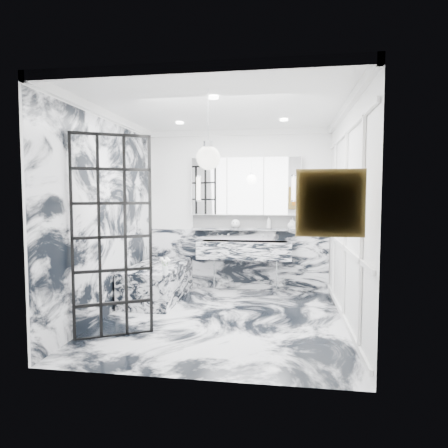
% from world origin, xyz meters
% --- Properties ---
extents(floor, '(3.60, 3.60, 0.00)m').
position_xyz_m(floor, '(0.00, 0.00, 0.00)').
color(floor, silver).
rests_on(floor, ground).
extents(ceiling, '(3.60, 3.60, 0.00)m').
position_xyz_m(ceiling, '(0.00, 0.00, 2.80)').
color(ceiling, white).
rests_on(ceiling, wall_back).
extents(wall_back, '(3.60, 0.00, 3.60)m').
position_xyz_m(wall_back, '(0.00, 1.80, 1.40)').
color(wall_back, white).
rests_on(wall_back, floor).
extents(wall_front, '(3.60, 0.00, 3.60)m').
position_xyz_m(wall_front, '(0.00, -1.80, 1.40)').
color(wall_front, white).
rests_on(wall_front, floor).
extents(wall_left, '(0.00, 3.60, 3.60)m').
position_xyz_m(wall_left, '(-1.60, 0.00, 1.40)').
color(wall_left, white).
rests_on(wall_left, floor).
extents(wall_right, '(0.00, 3.60, 3.60)m').
position_xyz_m(wall_right, '(1.60, 0.00, 1.40)').
color(wall_right, white).
rests_on(wall_right, floor).
extents(marble_clad_back, '(3.18, 0.05, 1.05)m').
position_xyz_m(marble_clad_back, '(0.00, 1.78, 0.53)').
color(marble_clad_back, silver).
rests_on(marble_clad_back, floor).
extents(marble_clad_left, '(0.02, 3.56, 2.68)m').
position_xyz_m(marble_clad_left, '(-1.59, 0.00, 1.34)').
color(marble_clad_left, silver).
rests_on(marble_clad_left, floor).
extents(panel_molding, '(0.03, 3.40, 2.30)m').
position_xyz_m(panel_molding, '(1.58, 0.00, 1.30)').
color(panel_molding, white).
rests_on(panel_molding, floor).
extents(soap_bottle_a, '(0.09, 0.09, 0.21)m').
position_xyz_m(soap_bottle_a, '(0.56, 1.71, 1.19)').
color(soap_bottle_a, '#8C5919').
rests_on(soap_bottle_a, ledge).
extents(soap_bottle_b, '(0.09, 0.09, 0.19)m').
position_xyz_m(soap_bottle_b, '(0.96, 1.71, 1.18)').
color(soap_bottle_b, '#4C4C51').
rests_on(soap_bottle_b, ledge).
extents(soap_bottle_c, '(0.13, 0.13, 0.16)m').
position_xyz_m(soap_bottle_c, '(0.93, 1.71, 1.17)').
color(soap_bottle_c, silver).
rests_on(soap_bottle_c, ledge).
extents(face_pot, '(0.16, 0.16, 0.16)m').
position_xyz_m(face_pot, '(-0.02, 1.71, 1.17)').
color(face_pot, white).
rests_on(face_pot, ledge).
extents(amber_bottle, '(0.04, 0.04, 0.10)m').
position_xyz_m(amber_bottle, '(0.55, 1.71, 1.14)').
color(amber_bottle, '#8C5919').
rests_on(amber_bottle, ledge).
extents(flower_vase, '(0.09, 0.09, 0.12)m').
position_xyz_m(flower_vase, '(-0.83, 0.14, 0.61)').
color(flower_vase, silver).
rests_on(flower_vase, bathtub).
extents(crittall_door, '(0.79, 0.46, 2.35)m').
position_xyz_m(crittall_door, '(-1.15, -0.84, 1.18)').
color(crittall_door, black).
rests_on(crittall_door, floor).
extents(artwork, '(0.47, 0.05, 0.47)m').
position_xyz_m(artwork, '(1.20, -1.76, 1.59)').
color(artwork, '#C67114').
rests_on(artwork, wall_front).
extents(pendant_light, '(0.25, 0.25, 0.25)m').
position_xyz_m(pendant_light, '(0.03, -1.11, 2.04)').
color(pendant_light, white).
rests_on(pendant_light, ceiling).
extents(trough_sink, '(1.60, 0.45, 0.30)m').
position_xyz_m(trough_sink, '(0.15, 1.55, 0.73)').
color(trough_sink, silver).
rests_on(trough_sink, wall_back).
extents(ledge, '(1.90, 0.14, 0.04)m').
position_xyz_m(ledge, '(0.15, 1.72, 1.07)').
color(ledge, silver).
rests_on(ledge, wall_back).
extents(subway_tile, '(1.90, 0.03, 0.23)m').
position_xyz_m(subway_tile, '(0.15, 1.78, 1.21)').
color(subway_tile, white).
rests_on(subway_tile, wall_back).
extents(mirror_cabinet, '(1.90, 0.16, 1.00)m').
position_xyz_m(mirror_cabinet, '(0.15, 1.73, 1.82)').
color(mirror_cabinet, white).
rests_on(mirror_cabinet, wall_back).
extents(sconce_left, '(0.07, 0.07, 0.40)m').
position_xyz_m(sconce_left, '(-0.67, 1.63, 1.78)').
color(sconce_left, white).
rests_on(sconce_left, mirror_cabinet).
extents(sconce_right, '(0.07, 0.07, 0.40)m').
position_xyz_m(sconce_right, '(0.97, 1.63, 1.78)').
color(sconce_right, white).
rests_on(sconce_right, mirror_cabinet).
extents(bathtub, '(0.75, 1.65, 0.55)m').
position_xyz_m(bathtub, '(-1.18, 0.90, 0.28)').
color(bathtub, silver).
rests_on(bathtub, floor).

